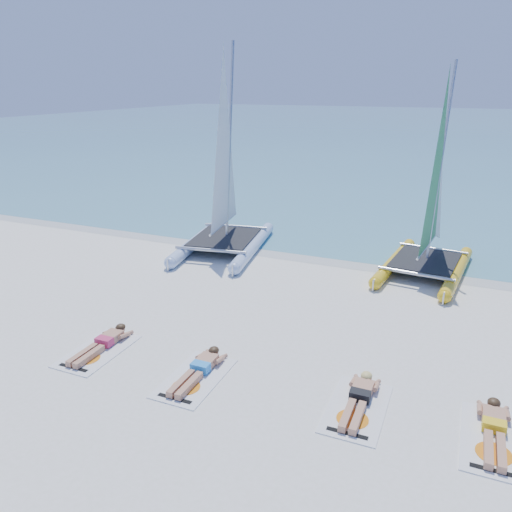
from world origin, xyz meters
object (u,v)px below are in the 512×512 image
(towel_a, at_px, (98,351))
(towel_d, at_px, (493,440))
(catamaran_yellow, at_px, (434,205))
(towel_c, at_px, (357,408))
(sunbather_c, at_px, (359,397))
(towel_b, at_px, (195,378))
(catamaran_blue, at_px, (224,189))
(sunbather_b, at_px, (200,368))
(sunbather_a, at_px, (103,342))
(sunbather_d, at_px, (494,428))

(towel_a, xyz_separation_m, towel_d, (7.84, 0.22, 0.00))
(catamaran_yellow, height_order, towel_c, catamaran_yellow)
(sunbather_c, bearing_deg, catamaran_yellow, 86.50)
(towel_b, height_order, sunbather_c, sunbather_c)
(catamaran_blue, bearing_deg, sunbather_b, -76.31)
(sunbather_a, height_order, towel_b, sunbather_a)
(catamaran_yellow, bearing_deg, towel_d, -71.64)
(towel_a, bearing_deg, catamaran_yellow, 53.56)
(towel_c, bearing_deg, catamaran_blue, 130.49)
(towel_a, relative_size, sunbather_d, 1.07)
(sunbather_b, bearing_deg, catamaran_blue, 112.68)
(towel_c, distance_m, sunbather_c, 0.22)
(catamaran_blue, xyz_separation_m, sunbather_b, (3.10, -7.42, -2.00))
(catamaran_yellow, distance_m, towel_a, 10.45)
(towel_b, xyz_separation_m, sunbather_d, (5.38, 0.51, 0.11))
(sunbather_a, bearing_deg, towel_d, 0.24)
(towel_b, height_order, towel_d, same)
(towel_d, bearing_deg, sunbather_b, -178.64)
(towel_b, xyz_separation_m, sunbather_b, (0.00, 0.19, 0.11))
(towel_a, relative_size, towel_c, 1.00)
(catamaran_yellow, distance_m, towel_d, 8.45)
(catamaran_yellow, height_order, towel_d, catamaran_yellow)
(towel_c, xyz_separation_m, sunbather_d, (2.23, 0.22, 0.11))
(catamaran_blue, xyz_separation_m, sunbather_d, (8.47, -7.10, -2.00))
(towel_d, relative_size, sunbather_d, 1.07)
(catamaran_blue, height_order, towel_b, catamaran_blue)
(sunbather_b, bearing_deg, catamaran_yellow, 66.02)
(catamaran_yellow, height_order, sunbather_c, catamaran_yellow)
(towel_a, xyz_separation_m, towel_c, (5.61, 0.20, 0.00))
(towel_a, height_order, sunbather_d, sunbather_d)
(sunbather_a, distance_m, towel_b, 2.48)
(sunbather_a, bearing_deg, sunbather_b, -2.20)
(sunbather_c, bearing_deg, sunbather_b, -174.69)
(catamaran_yellow, bearing_deg, sunbather_c, -87.43)
(catamaran_yellow, height_order, towel_a, catamaran_yellow)
(towel_b, relative_size, sunbather_c, 1.07)
(towel_c, height_order, sunbather_d, sunbather_d)
(towel_a, bearing_deg, towel_d, 1.64)
(towel_b, bearing_deg, sunbather_c, 8.75)
(catamaran_yellow, bearing_deg, towel_a, -120.37)
(catamaran_blue, distance_m, towel_b, 8.48)
(catamaran_blue, relative_size, towel_b, 3.83)
(catamaran_yellow, bearing_deg, catamaran_blue, -167.67)
(sunbather_c, xyz_separation_m, towel_d, (2.23, -0.16, -0.11))
(sunbather_a, relative_size, sunbather_b, 1.00)
(sunbather_a, height_order, sunbather_b, same)
(towel_c, relative_size, towel_d, 1.00)
(sunbather_c, bearing_deg, towel_d, -4.23)
(catamaran_blue, relative_size, towel_d, 3.83)
(towel_c, bearing_deg, towel_a, -177.98)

